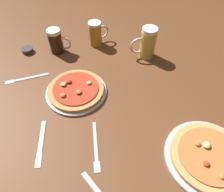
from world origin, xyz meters
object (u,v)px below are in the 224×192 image
object	(u,v)px
fork_spare	(26,78)
beer_mug_amber	(56,41)
beer_mug_dark	(147,43)
ramekin_butter	(28,50)
knife_spare	(41,143)
pizza_plate_far	(76,90)
fork_left	(96,147)
pizza_plate_near	(208,157)
beer_mug_pale	(96,33)

from	to	relation	value
fork_spare	beer_mug_amber	bearing A→B (deg)	54.27
beer_mug_dark	ramekin_butter	distance (m)	0.71
knife_spare	beer_mug_amber	bearing A→B (deg)	86.44
pizza_plate_far	knife_spare	xyz separation A→B (m)	(-0.15, -0.27, -0.01)
fork_left	knife_spare	world-z (taller)	same
pizza_plate_near	fork_left	world-z (taller)	pizza_plate_near
pizza_plate_near	beer_mug_pale	xyz separation A→B (m)	(-0.38, 0.80, 0.06)
beer_mug_pale	fork_spare	size ratio (longest dim) A/B	0.65
pizza_plate_near	fork_spare	world-z (taller)	pizza_plate_near
fork_spare	pizza_plate_far	bearing A→B (deg)	-25.88
beer_mug_amber	fork_left	distance (m)	0.68
beer_mug_amber	fork_spare	size ratio (longest dim) A/B	0.65
ramekin_butter	fork_spare	size ratio (longest dim) A/B	0.29
beer_mug_pale	ramekin_butter	world-z (taller)	beer_mug_pale
beer_mug_dark	beer_mug_amber	xyz separation A→B (m)	(-0.51, 0.10, -0.02)
pizza_plate_near	beer_mug_pale	distance (m)	0.89
fork_left	pizza_plate_near	bearing A→B (deg)	-12.67
pizza_plate_far	beer_mug_amber	bearing A→B (deg)	107.14
beer_mug_pale	fork_left	bearing A→B (deg)	-93.82
pizza_plate_near	beer_mug_pale	bearing A→B (deg)	115.51
pizza_plate_near	knife_spare	xyz separation A→B (m)	(-0.65, 0.14, -0.01)
pizza_plate_far	knife_spare	distance (m)	0.30
pizza_plate_far	fork_left	bearing A→B (deg)	-75.74
pizza_plate_far	pizza_plate_near	bearing A→B (deg)	-38.44
pizza_plate_far	fork_left	size ratio (longest dim) A/B	1.33
beer_mug_pale	pizza_plate_far	bearing A→B (deg)	-107.39
pizza_plate_near	knife_spare	size ratio (longest dim) A/B	1.57
pizza_plate_near	knife_spare	world-z (taller)	pizza_plate_near
fork_left	knife_spare	size ratio (longest dim) A/B	1.06
beer_mug_dark	knife_spare	xyz separation A→B (m)	(-0.55, -0.51, -0.09)
beer_mug_dark	fork_spare	size ratio (longest dim) A/B	0.81
pizza_plate_near	pizza_plate_far	world-z (taller)	pizza_plate_near
beer_mug_dark	fork_left	bearing A→B (deg)	-120.40
ramekin_butter	beer_mug_amber	bearing A→B (deg)	-4.36
beer_mug_pale	fork_left	size ratio (longest dim) A/B	0.65
beer_mug_dark	beer_mug_amber	world-z (taller)	beer_mug_dark
pizza_plate_near	fork_spare	size ratio (longest dim) A/B	1.50
beer_mug_pale	fork_left	xyz separation A→B (m)	(-0.05, -0.71, -0.07)
beer_mug_amber	ramekin_butter	bearing A→B (deg)	175.64
pizza_plate_near	beer_mug_dark	distance (m)	0.66
pizza_plate_far	beer_mug_dark	size ratio (longest dim) A/B	1.67
beer_mug_pale	fork_left	distance (m)	0.71
pizza_plate_far	beer_mug_amber	distance (m)	0.37
beer_mug_pale	knife_spare	bearing A→B (deg)	-112.11
beer_mug_dark	pizza_plate_far	bearing A→B (deg)	-148.46
pizza_plate_far	beer_mug_amber	xyz separation A→B (m)	(-0.11, 0.35, 0.05)
ramekin_butter	beer_mug_dark	bearing A→B (deg)	-9.31
beer_mug_dark	beer_mug_pale	xyz separation A→B (m)	(-0.28, 0.15, -0.02)
beer_mug_amber	knife_spare	distance (m)	0.62
pizza_plate_near	ramekin_butter	world-z (taller)	pizza_plate_near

